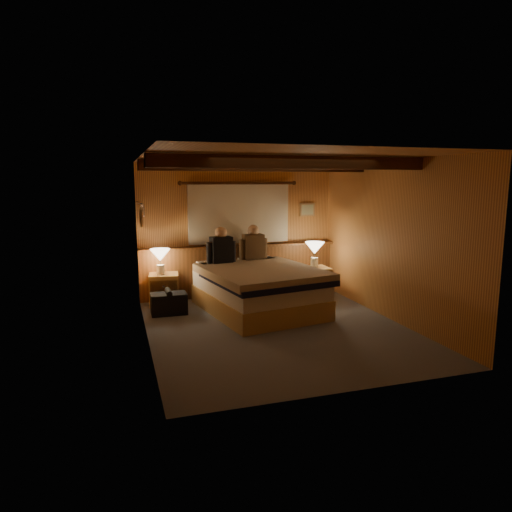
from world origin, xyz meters
name	(u,v)px	position (x,y,z in m)	size (l,w,h in m)	color
floor	(277,328)	(0.00, 0.00, 0.00)	(4.20, 4.20, 0.00)	slate
ceiling	(278,157)	(0.00, 0.00, 2.40)	(4.20, 4.20, 0.00)	tan
wall_back	(238,230)	(0.00, 2.10, 1.20)	(3.60, 3.60, 0.00)	#DE9E4F
wall_left	(145,251)	(-1.80, 0.00, 1.20)	(4.20, 4.20, 0.00)	#DE9E4F
wall_right	(390,240)	(1.80, 0.00, 1.20)	(4.20, 4.20, 0.00)	#DE9E4F
wall_front	(352,274)	(0.00, -2.10, 1.20)	(3.60, 3.60, 0.00)	#DE9E4F
wainscot	(239,269)	(0.00, 2.04, 0.49)	(3.60, 0.23, 0.94)	brown
curtain_window	(239,213)	(0.00, 2.03, 1.52)	(2.18, 0.09, 1.11)	#482512
ceiling_beams	(274,164)	(0.00, 0.15, 2.31)	(3.60, 1.65, 0.16)	#482512
coat_rail	(142,208)	(-1.72, 1.58, 1.67)	(0.05, 0.55, 0.24)	silver
framed_print	(307,210)	(1.35, 2.08, 1.55)	(0.30, 0.04, 0.25)	tan
bed	(259,289)	(0.01, 0.91, 0.37)	(1.94, 2.35, 0.72)	tan
nightstand_left	(164,289)	(-1.40, 1.76, 0.27)	(0.53, 0.49, 0.53)	tan
nightstand_right	(314,283)	(1.20, 1.37, 0.28)	(0.53, 0.48, 0.57)	tan
lamp_left	(160,257)	(-1.45, 1.73, 0.84)	(0.33, 0.33, 0.43)	white
lamp_right	(315,250)	(1.22, 1.41, 0.88)	(0.35, 0.35, 0.45)	white
person_left	(221,248)	(-0.46, 1.52, 0.97)	(0.52, 0.26, 0.64)	black
person_right	(253,245)	(0.17, 1.72, 0.97)	(0.52, 0.23, 0.64)	#49321D
duffel_bag	(169,303)	(-1.39, 1.18, 0.17)	(0.56, 0.34, 0.40)	black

